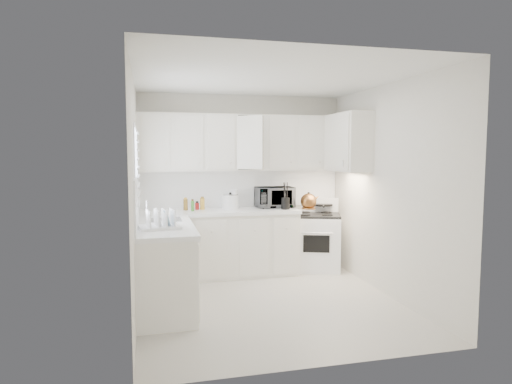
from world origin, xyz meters
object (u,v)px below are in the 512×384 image
object	(u,v)px
microwave	(274,195)
rice_cooker	(230,201)
tea_kettle	(309,200)
dish_rack	(160,218)
utensil_crock	(286,195)
stove	(316,234)

from	to	relation	value
microwave	rice_cooker	xyz separation A→B (m)	(-0.67, -0.04, -0.07)
microwave	tea_kettle	bearing A→B (deg)	-35.84
dish_rack	tea_kettle	bearing A→B (deg)	21.22
microwave	utensil_crock	distance (m)	0.30
stove	rice_cooker	world-z (taller)	rice_cooker
rice_cooker	utensil_crock	size ratio (longest dim) A/B	0.60
stove	microwave	size ratio (longest dim) A/B	1.98
tea_kettle	dish_rack	xyz separation A→B (m)	(-2.14, -1.22, -0.01)
rice_cooker	dish_rack	world-z (taller)	rice_cooker
stove	dish_rack	xyz separation A→B (m)	(-2.32, -1.38, 0.53)
dish_rack	stove	bearing A→B (deg)	22.28
stove	utensil_crock	world-z (taller)	utensil_crock
rice_cooker	microwave	bearing A→B (deg)	5.06
stove	tea_kettle	bearing A→B (deg)	-118.94
tea_kettle	microwave	size ratio (longest dim) A/B	0.53
stove	tea_kettle	world-z (taller)	tea_kettle
stove	dish_rack	distance (m)	2.75
stove	microwave	xyz separation A→B (m)	(-0.62, 0.12, 0.60)
tea_kettle	dish_rack	bearing A→B (deg)	-149.64
rice_cooker	utensil_crock	distance (m)	0.80
utensil_crock	tea_kettle	bearing A→B (deg)	-0.39
utensil_crock	dish_rack	size ratio (longest dim) A/B	0.94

